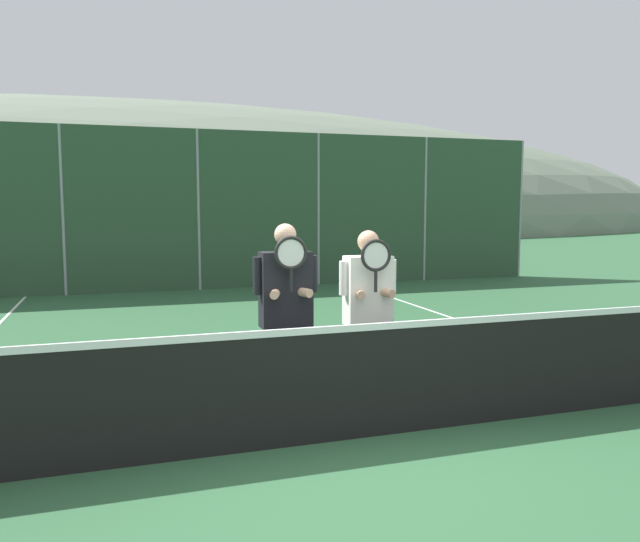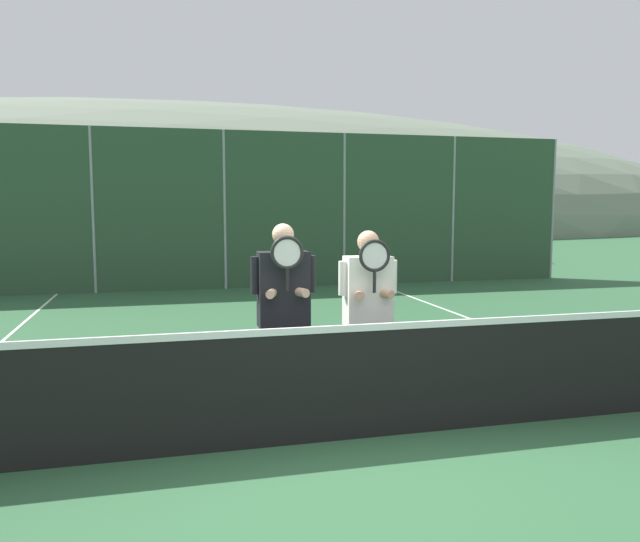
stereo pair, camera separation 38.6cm
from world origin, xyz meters
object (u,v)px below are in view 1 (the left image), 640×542
car_center (393,238)px  car_far_left (9,249)px  player_center_left (368,305)px  car_left_of_center (222,241)px  player_leftmost (286,306)px

car_center → car_far_left: bearing=-178.8°
player_center_left → car_far_left: 12.13m
player_center_left → car_left_of_center: (0.48, 11.32, -0.03)m
player_center_left → car_left_of_center: bearing=87.6°
player_center_left → car_left_of_center: car_left_of_center is taller
player_center_left → car_center: (5.52, 11.42, -0.06)m
player_leftmost → car_left_of_center: (1.28, 11.36, -0.07)m
player_center_left → car_far_left: size_ratio=0.37×
car_left_of_center → car_center: car_left_of_center is taller
player_leftmost → player_center_left: player_leftmost is taller
car_far_left → car_center: bearing=1.2°
player_center_left → car_far_left: player_center_left is taller
player_center_left → car_center: bearing=64.2°
player_leftmost → car_far_left: bearing=109.0°
player_center_left → car_center: 12.68m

